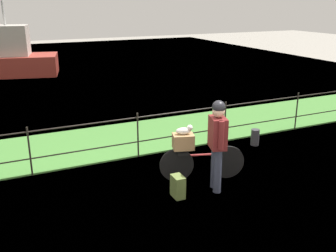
{
  "coord_description": "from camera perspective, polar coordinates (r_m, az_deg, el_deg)",
  "views": [
    {
      "loc": [
        -2.77,
        -5.44,
        3.3
      ],
      "look_at": [
        0.36,
        1.21,
        0.9
      ],
      "focal_mm": 41.14,
      "sensor_mm": 36.0,
      "label": 1
    }
  ],
  "objects": [
    {
      "name": "backpack_on_paving",
      "position": [
        6.82,
        1.47,
        -8.96
      ],
      "size": [
        0.19,
        0.28,
        0.4
      ],
      "primitive_type": "cube",
      "rotation": [
        0.0,
        0.0,
        4.69
      ],
      "color": "olive",
      "rests_on": "ground"
    },
    {
      "name": "wooden_crate",
      "position": [
        7.18,
        2.26,
        -2.31
      ],
      "size": [
        0.45,
        0.38,
        0.29
      ],
      "primitive_type": "cube",
      "rotation": [
        0.0,
        0.0,
        -0.3
      ],
      "color": "#A87F51",
      "rests_on": "bicycle_main"
    },
    {
      "name": "moored_boat_near",
      "position": [
        19.28,
        -22.49,
        9.33
      ],
      "size": [
        4.53,
        2.86,
        3.85
      ],
      "color": "#9E3328",
      "rests_on": "ground"
    },
    {
      "name": "cyclist_person",
      "position": [
        6.81,
        7.34,
        -1.76
      ],
      "size": [
        0.37,
        0.52,
        1.68
      ],
      "color": "#383D51",
      "rests_on": "ground"
    },
    {
      "name": "mooring_bollard",
      "position": [
        9.42,
        12.77,
        -1.63
      ],
      "size": [
        0.2,
        0.2,
        0.39
      ],
      "primitive_type": "cylinder",
      "color": "#38383D",
      "rests_on": "ground"
    },
    {
      "name": "ground_plane",
      "position": [
        6.94,
        1.61,
        -10.31
      ],
      "size": [
        60.0,
        60.0,
        0.0
      ],
      "primitive_type": "plane",
      "color": "gray"
    },
    {
      "name": "harbor_water",
      "position": [
        18.45,
        -16.24,
        7.09
      ],
      "size": [
        30.0,
        30.0,
        0.0
      ],
      "primitive_type": "plane",
      "color": "slate",
      "rests_on": "ground"
    },
    {
      "name": "iron_fence",
      "position": [
        8.39,
        -4.5,
        -0.8
      ],
      "size": [
        18.04,
        0.04,
        1.01
      ],
      "color": "#28231E",
      "rests_on": "ground"
    },
    {
      "name": "terrier_dog",
      "position": [
        7.11,
        2.48,
        -0.64
      ],
      "size": [
        0.32,
        0.22,
        0.18
      ],
      "color": "silver",
      "rests_on": "wooden_crate"
    },
    {
      "name": "bicycle_main",
      "position": [
        7.42,
        4.97,
        -5.43
      ],
      "size": [
        1.59,
        0.53,
        0.65
      ],
      "color": "black",
      "rests_on": "ground"
    },
    {
      "name": "grass_strip",
      "position": [
        9.64,
        -6.94,
        -1.96
      ],
      "size": [
        27.0,
        2.4,
        0.03
      ],
      "primitive_type": "cube",
      "color": "#478438",
      "rests_on": "ground"
    }
  ]
}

